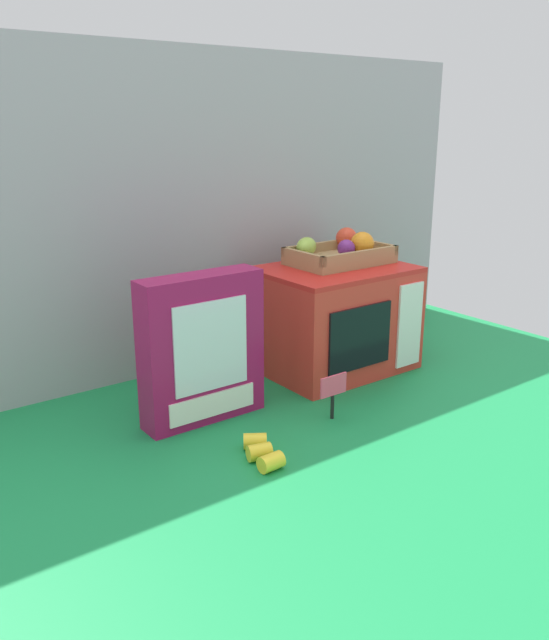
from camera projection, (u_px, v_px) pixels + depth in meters
ground_plane at (285, 386)px, 1.59m from camera, size 1.70×1.70×0.00m
display_back_panel at (221, 211)px, 1.68m from camera, size 1.61×0.03×0.79m
toy_microwave at (334, 318)px, 1.67m from camera, size 0.37×0.28×0.27m
food_groups_crate at (340, 252)px, 1.68m from camera, size 0.26×0.17×0.08m
cookie_set_box at (202, 349)px, 1.37m from camera, size 0.27×0.08×0.32m
price_sign at (333, 390)px, 1.40m from camera, size 0.07×0.01×0.10m
loose_toy_banana at (262, 452)px, 1.24m from camera, size 0.07×0.13×0.03m
loose_toy_apple at (404, 336)px, 1.85m from camera, size 0.07×0.07×0.07m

